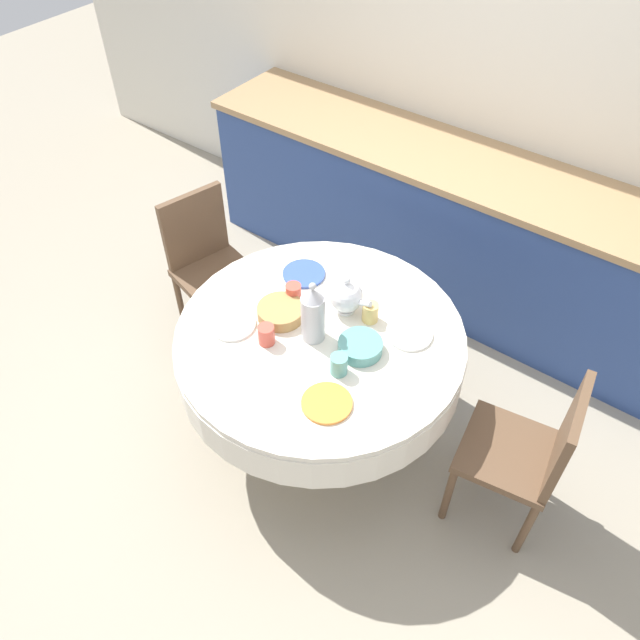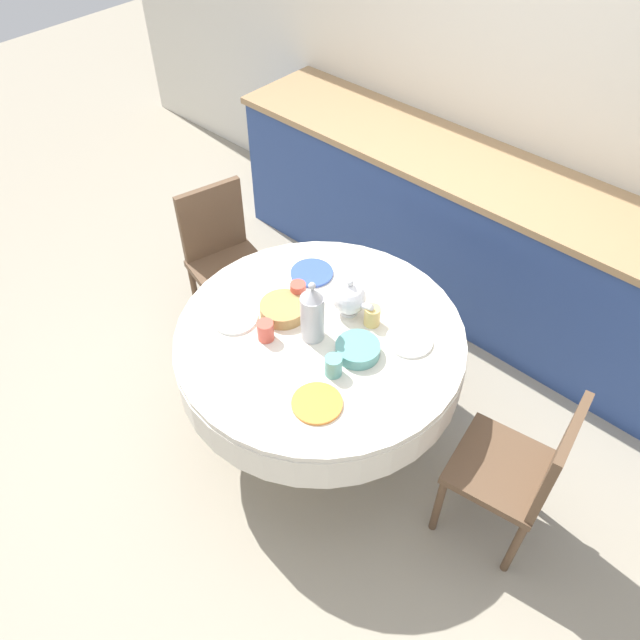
{
  "view_description": "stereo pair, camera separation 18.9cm",
  "coord_description": "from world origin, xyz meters",
  "views": [
    {
      "loc": [
        1.13,
        -1.53,
        2.76
      ],
      "look_at": [
        0.0,
        0.0,
        0.81
      ],
      "focal_mm": 35.0,
      "sensor_mm": 36.0,
      "label": 1
    },
    {
      "loc": [
        1.28,
        -1.41,
        2.76
      ],
      "look_at": [
        0.0,
        0.0,
        0.81
      ],
      "focal_mm": 35.0,
      "sensor_mm": 36.0,
      "label": 2
    }
  ],
  "objects": [
    {
      "name": "plate_far_right",
      "position": [
        0.33,
        0.22,
        0.74
      ],
      "size": [
        0.21,
        0.21,
        0.01
      ],
      "primitive_type": "cylinder",
      "color": "white",
      "rests_on": "dining_table"
    },
    {
      "name": "ground_plane",
      "position": [
        0.0,
        0.0,
        0.0
      ],
      "size": [
        12.0,
        12.0,
        0.0
      ],
      "primitive_type": "plane",
      "color": "#9E937F"
    },
    {
      "name": "teapot",
      "position": [
        0.01,
        0.19,
        0.82
      ],
      "size": [
        0.21,
        0.15,
        0.2
      ],
      "color": "white",
      "rests_on": "dining_table"
    },
    {
      "name": "plate_far_left",
      "position": [
        -0.29,
        0.27,
        0.74
      ],
      "size": [
        0.21,
        0.21,
        0.01
      ],
      "primitive_type": "cylinder",
      "color": "#3856AD",
      "rests_on": "dining_table"
    },
    {
      "name": "bread_basket",
      "position": [
        -0.2,
        -0.02,
        0.76
      ],
      "size": [
        0.21,
        0.21,
        0.06
      ],
      "primitive_type": "cylinder",
      "color": "#AD844C",
      "rests_on": "dining_table"
    },
    {
      "name": "fruit_bowl",
      "position": [
        0.2,
        0.02,
        0.76
      ],
      "size": [
        0.19,
        0.19,
        0.06
      ],
      "primitive_type": "cylinder",
      "color": "#569993",
      "rests_on": "dining_table"
    },
    {
      "name": "kitchen_counter",
      "position": [
        0.0,
        1.36,
        0.47
      ],
      "size": [
        3.24,
        0.64,
        0.93
      ],
      "color": "#2D4784",
      "rests_on": "ground_plane"
    },
    {
      "name": "wall_back",
      "position": [
        0.0,
        1.69,
        1.3
      ],
      "size": [
        7.0,
        0.05,
        2.6
      ],
      "color": "silver",
      "rests_on": "ground_plane"
    },
    {
      "name": "cup_far_right",
      "position": [
        0.13,
        0.2,
        0.78
      ],
      "size": [
        0.07,
        0.07,
        0.09
      ],
      "primitive_type": "cylinder",
      "color": "#DBB766",
      "rests_on": "dining_table"
    },
    {
      "name": "cup_far_left",
      "position": [
        -0.22,
        0.09,
        0.78
      ],
      "size": [
        0.07,
        0.07,
        0.09
      ],
      "primitive_type": "cylinder",
      "color": "#CC4C3D",
      "rests_on": "dining_table"
    },
    {
      "name": "cup_near_left",
      "position": [
        -0.15,
        -0.18,
        0.78
      ],
      "size": [
        0.07,
        0.07,
        0.09
      ],
      "primitive_type": "cylinder",
      "color": "#CC4C3D",
      "rests_on": "dining_table"
    },
    {
      "name": "chair_right",
      "position": [
        -0.96,
        0.25,
        0.49
      ],
      "size": [
        0.49,
        0.49,
        0.88
      ],
      "rotation": [
        0.0,
        0.0,
        -1.83
      ],
      "color": "brown",
      "rests_on": "ground_plane"
    },
    {
      "name": "dining_table",
      "position": [
        0.0,
        0.0,
        0.61
      ],
      "size": [
        1.31,
        1.31,
        0.73
      ],
      "color": "brown",
      "rests_on": "ground_plane"
    },
    {
      "name": "chair_left",
      "position": [
        0.98,
        0.15,
        0.49
      ],
      "size": [
        0.46,
        0.46,
        0.88
      ],
      "rotation": [
        0.0,
        0.0,
        -4.56
      ],
      "color": "brown",
      "rests_on": "ground_plane"
    },
    {
      "name": "coffee_carafe",
      "position": [
        -0.01,
        -0.04,
        0.87
      ],
      "size": [
        0.11,
        0.11,
        0.32
      ],
      "color": "#B2B2B7",
      "rests_on": "dining_table"
    },
    {
      "name": "cup_near_right",
      "position": [
        0.2,
        -0.14,
        0.78
      ],
      "size": [
        0.07,
        0.07,
        0.09
      ],
      "primitive_type": "cylinder",
      "color": "#5BA39E",
      "rests_on": "dining_table"
    },
    {
      "name": "plate_near_left",
      "position": [
        -0.34,
        -0.2,
        0.74
      ],
      "size": [
        0.21,
        0.21,
        0.01
      ],
      "primitive_type": "cylinder",
      "color": "white",
      "rests_on": "dining_table"
    },
    {
      "name": "plate_near_right",
      "position": [
        0.26,
        -0.3,
        0.74
      ],
      "size": [
        0.21,
        0.21,
        0.01
      ],
      "primitive_type": "cylinder",
      "color": "orange",
      "rests_on": "dining_table"
    }
  ]
}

